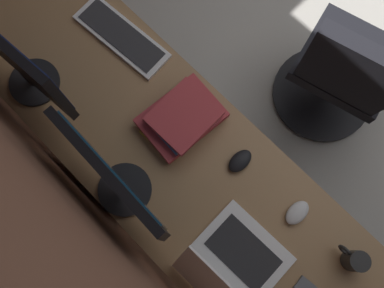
# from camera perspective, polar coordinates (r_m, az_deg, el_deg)

# --- Properties ---
(wall_back) EXTENTS (4.98, 0.10, 2.60)m
(wall_back) POSITION_cam_1_polar(r_m,az_deg,el_deg) (1.01, -12.50, -17.84)
(wall_back) COLOR brown
(wall_back) RESTS_ON ground
(desk) EXTENTS (2.17, 0.62, 0.73)m
(desk) POSITION_cam_1_polar(r_m,az_deg,el_deg) (1.65, -1.24, -3.60)
(desk) COLOR #936D47
(desk) RESTS_ON ground
(drawer_pedestal) EXTENTS (0.40, 0.51, 0.69)m
(drawer_pedestal) POSITION_cam_1_polar(r_m,az_deg,el_deg) (2.00, -6.32, -1.00)
(drawer_pedestal) COLOR #936D47
(drawer_pedestal) RESTS_ON ground
(monitor_primary) EXTENTS (0.49, 0.20, 0.41)m
(monitor_primary) POSITION_cam_1_polar(r_m,az_deg,el_deg) (1.36, -10.53, -4.72)
(monitor_primary) COLOR black
(monitor_primary) RESTS_ON desk
(monitor_secondary) EXTENTS (0.55, 0.20, 0.45)m
(monitor_secondary) POSITION_cam_1_polar(r_m,az_deg,el_deg) (1.57, -23.69, 11.21)
(monitor_secondary) COLOR black
(monitor_secondary) RESTS_ON desk
(laptop_leftmost) EXTENTS (0.32, 0.33, 0.22)m
(laptop_leftmost) POSITION_cam_1_polar(r_m,az_deg,el_deg) (1.51, 5.46, -16.23)
(laptop_leftmost) COLOR white
(laptop_leftmost) RESTS_ON desk
(keyboard_main) EXTENTS (0.43, 0.17, 0.02)m
(keyboard_main) POSITION_cam_1_polar(r_m,az_deg,el_deg) (1.78, -9.52, 14.23)
(keyboard_main) COLOR silver
(keyboard_main) RESTS_ON desk
(mouse_main) EXTENTS (0.06, 0.10, 0.03)m
(mouse_main) POSITION_cam_1_polar(r_m,az_deg,el_deg) (1.59, 14.09, -9.03)
(mouse_main) COLOR silver
(mouse_main) RESTS_ON desk
(mouse_spare) EXTENTS (0.06, 0.10, 0.03)m
(mouse_spare) POSITION_cam_1_polar(r_m,az_deg,el_deg) (1.58, 6.54, -2.30)
(mouse_spare) COLOR black
(mouse_spare) RESTS_ON desk
(book_stack_near) EXTENTS (0.24, 0.31, 0.10)m
(book_stack_near) POSITION_cam_1_polar(r_m,az_deg,el_deg) (1.58, -1.42, 3.56)
(book_stack_near) COLOR gold
(book_stack_near) RESTS_ON desk
(coffee_mug) EXTENTS (0.11, 0.07, 0.10)m
(coffee_mug) POSITION_cam_1_polar(r_m,az_deg,el_deg) (1.61, 21.21, -14.51)
(coffee_mug) COLOR black
(coffee_mug) RESTS_ON desk
(office_chair) EXTENTS (0.56, 0.59, 0.97)m
(office_chair) POSITION_cam_1_polar(r_m,az_deg,el_deg) (2.11, 19.64, 8.80)
(office_chair) COLOR black
(office_chair) RESTS_ON ground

